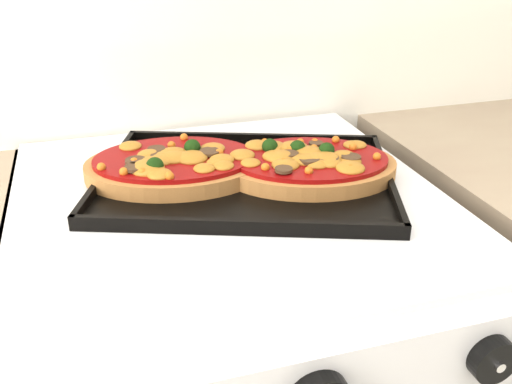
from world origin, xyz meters
name	(u,v)px	position (x,y,z in m)	size (l,w,h in m)	color
knob_right	(493,360)	(0.15, 1.37, 0.85)	(0.05, 0.05, 0.02)	black
baking_tray	(246,176)	(-0.01, 1.73, 0.92)	(0.41, 0.31, 0.02)	black
pizza_left	(175,163)	(-0.11, 1.77, 0.94)	(0.26, 0.18, 0.04)	#A36C38
pizza_right	(309,163)	(0.08, 1.72, 0.94)	(0.25, 0.18, 0.04)	#A36C38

